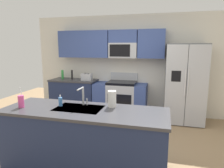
% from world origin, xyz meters
% --- Properties ---
extents(ground_plane, '(9.00, 9.00, 0.00)m').
position_xyz_m(ground_plane, '(0.00, 0.00, 0.00)').
color(ground_plane, '#997A56').
rests_on(ground_plane, ground).
extents(kitchen_wall_unit, '(5.20, 0.43, 2.60)m').
position_xyz_m(kitchen_wall_unit, '(-0.14, 2.08, 1.47)').
color(kitchen_wall_unit, silver).
rests_on(kitchen_wall_unit, ground).
extents(back_counter, '(1.25, 0.63, 0.90)m').
position_xyz_m(back_counter, '(-1.44, 1.80, 0.45)').
color(back_counter, '#1E2A4D').
rests_on(back_counter, ground).
extents(range_oven, '(1.36, 0.61, 1.10)m').
position_xyz_m(range_oven, '(-0.12, 1.80, 0.44)').
color(range_oven, '#B7BABF').
rests_on(range_oven, ground).
extents(refrigerator, '(0.90, 0.76, 1.85)m').
position_xyz_m(refrigerator, '(1.44, 1.73, 0.93)').
color(refrigerator, '#4C4F54').
rests_on(refrigerator, ground).
extents(island_counter, '(2.36, 0.83, 0.90)m').
position_xyz_m(island_counter, '(-0.12, -0.65, 0.45)').
color(island_counter, '#1E2A4D').
rests_on(island_counter, ground).
extents(toaster, '(0.28, 0.16, 0.18)m').
position_xyz_m(toaster, '(-1.03, 1.75, 0.99)').
color(toaster, '#B7BABF').
rests_on(toaster, back_counter).
extents(pepper_mill, '(0.05, 0.05, 0.26)m').
position_xyz_m(pepper_mill, '(-1.48, 1.80, 1.03)').
color(pepper_mill, black).
rests_on(pepper_mill, back_counter).
extents(bottle_green, '(0.06, 0.06, 0.25)m').
position_xyz_m(bottle_green, '(-1.78, 1.81, 1.02)').
color(bottle_green, green).
rests_on(bottle_green, back_counter).
extents(sink_faucet, '(0.09, 0.21, 0.28)m').
position_xyz_m(sink_faucet, '(-0.21, -0.46, 1.07)').
color(sink_faucet, '#B7BABF').
rests_on(sink_faucet, island_counter).
extents(drink_cup_pink, '(0.08, 0.08, 0.30)m').
position_xyz_m(drink_cup_pink, '(-1.04, -0.79, 0.99)').
color(drink_cup_pink, '#EA4C93').
rests_on(drink_cup_pink, island_counter).
extents(soap_dispenser, '(0.06, 0.06, 0.17)m').
position_xyz_m(soap_dispenser, '(-0.52, -0.58, 0.97)').
color(soap_dispenser, '#4C8CD8').
rests_on(soap_dispenser, island_counter).
extents(paper_towel_roll, '(0.12, 0.12, 0.24)m').
position_xyz_m(paper_towel_roll, '(0.23, -0.42, 1.02)').
color(paper_towel_roll, white).
rests_on(paper_towel_roll, island_counter).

